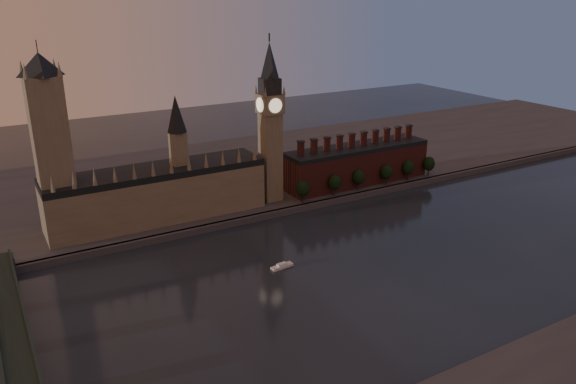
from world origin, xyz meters
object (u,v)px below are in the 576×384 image
Objects in this scene: big_ben at (270,121)px; river_boat at (282,266)px; westminster_bridge at (19,364)px; victoria_tower at (51,142)px.

big_ben is 106.82m from river_boat.
westminster_bridge is 130.51m from river_boat.
big_ben is 0.54× the size of westminster_bridge.
westminster_bridge is at bearing -172.91° from river_boat.
big_ben reaches higher than river_boat.
westminster_bridge is (-165.00, -112.70, -49.39)m from big_ben.
westminster_bridge is 15.85× the size of river_boat.
victoria_tower reaches higher than river_boat.
victoria_tower is 8.56× the size of river_boat.
victoria_tower is at bearing 177.80° from big_ben.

